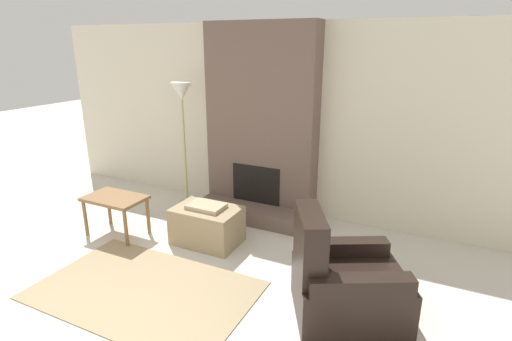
{
  "coord_description": "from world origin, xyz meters",
  "views": [
    {
      "loc": [
        2.27,
        -1.68,
        2.33
      ],
      "look_at": [
        0.0,
        2.98,
        0.67
      ],
      "focal_mm": 28.0,
      "sensor_mm": 36.0,
      "label": 1
    }
  ],
  "objects_px": {
    "side_table": "(115,202)",
    "floor_lamp_left": "(182,101)",
    "ottoman": "(207,225)",
    "armchair": "(341,286)"
  },
  "relations": [
    {
      "from": "side_table",
      "to": "floor_lamp_left",
      "type": "distance_m",
      "value": 1.69
    },
    {
      "from": "ottoman",
      "to": "armchair",
      "type": "xyz_separation_m",
      "value": [
        1.8,
        -0.63,
        0.06
      ]
    },
    {
      "from": "armchair",
      "to": "side_table",
      "type": "distance_m",
      "value": 2.96
    },
    {
      "from": "floor_lamp_left",
      "to": "side_table",
      "type": "bearing_deg",
      "value": -97.9
    },
    {
      "from": "ottoman",
      "to": "floor_lamp_left",
      "type": "bearing_deg",
      "value": 135.56
    },
    {
      "from": "side_table",
      "to": "floor_lamp_left",
      "type": "relative_size",
      "value": 0.41
    },
    {
      "from": "ottoman",
      "to": "side_table",
      "type": "xyz_separation_m",
      "value": [
        -1.14,
        -0.32,
        0.21
      ]
    },
    {
      "from": "armchair",
      "to": "side_table",
      "type": "relative_size",
      "value": 1.6
    },
    {
      "from": "armchair",
      "to": "side_table",
      "type": "bearing_deg",
      "value": 56.37
    },
    {
      "from": "side_table",
      "to": "floor_lamp_left",
      "type": "height_order",
      "value": "floor_lamp_left"
    }
  ]
}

